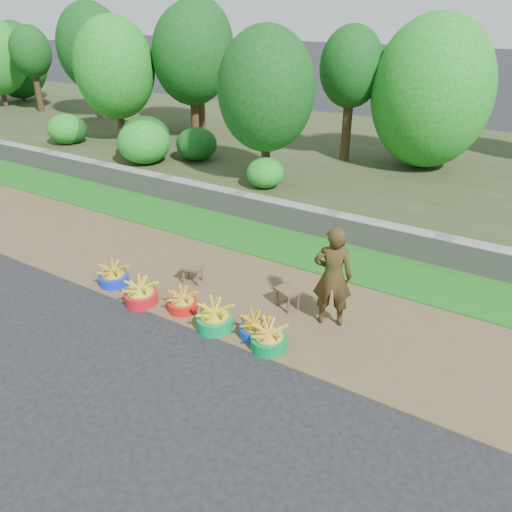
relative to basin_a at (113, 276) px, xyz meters
The scene contains 15 objects.
ground_plane 2.36m from the basin_a, ahead, with size 120.00×120.00×0.00m, color black.
dirt_shoulder 2.51m from the basin_a, 21.30° to the left, with size 80.00×2.50×0.02m, color brown.
grass_verge 3.73m from the basin_a, 51.30° to the left, with size 80.00×1.50×0.04m, color #1A6718.
retaining_wall 4.42m from the basin_a, 58.20° to the left, with size 80.00×0.35×0.55m, color gray.
earth_bank 8.97m from the basin_a, 74.94° to the left, with size 80.00×10.00×0.50m, color #343D20.
vegetation 7.96m from the basin_a, 99.39° to the left, with size 37.44×7.54×4.32m.
basin_a is the anchor object (origin of this frame).
basin_b 0.85m from the basin_a, 13.21° to the right, with size 0.53×0.53×0.40m.
basin_c 1.53m from the basin_a, ahead, with size 0.47×0.47×0.35m.
basin_d 2.24m from the basin_a, ahead, with size 0.55×0.55×0.41m.
basin_e 2.86m from the basin_a, ahead, with size 0.46×0.46×0.34m.
basin_f 3.17m from the basin_a, ahead, with size 0.51×0.51×0.38m.
stool_left 1.36m from the basin_a, 34.25° to the left, with size 0.39×0.33×0.31m.
stool_right 3.03m from the basin_a, 17.65° to the left, with size 0.46×0.41×0.33m.
vendor_woman 3.78m from the basin_a, 13.95° to the left, with size 0.57×0.37×1.56m, color black.
Camera 1 is at (3.69, -4.67, 4.30)m, focal length 35.00 mm.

